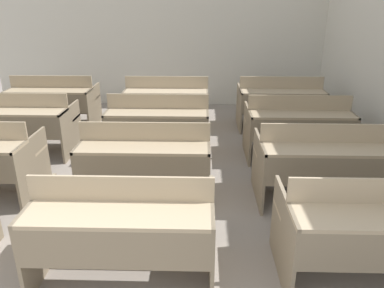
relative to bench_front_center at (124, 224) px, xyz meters
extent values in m
cube|color=beige|center=(-0.29, 5.07, 1.01)|extent=(6.44, 0.06, 2.95)
cube|color=beige|center=(2.90, 3.67, 1.17)|extent=(0.06, 2.75, 1.22)
cube|color=#7F7059|center=(-0.65, 0.04, -0.13)|extent=(0.03, 0.78, 0.66)
cube|color=#7F7059|center=(0.65, 0.04, -0.13)|extent=(0.03, 0.78, 0.66)
cube|color=tan|center=(0.00, -0.17, 0.19)|extent=(1.33, 0.36, 0.03)
cube|color=#7F7059|center=(0.00, -0.33, 0.02)|extent=(1.27, 0.02, 0.30)
cube|color=tan|center=(0.00, 0.00, 0.30)|extent=(1.33, 0.02, 0.19)
cube|color=tan|center=(0.00, 0.27, -0.02)|extent=(1.33, 0.33, 0.03)
cube|color=#7F7059|center=(0.00, 0.27, -0.30)|extent=(1.27, 0.04, 0.04)
cube|color=#83745D|center=(1.19, 0.06, -0.13)|extent=(0.03, 0.78, 0.66)
cube|color=tan|center=(1.84, 0.01, 0.30)|extent=(1.33, 0.02, 0.19)
cube|color=tan|center=(1.84, 0.28, -0.02)|extent=(1.33, 0.33, 0.03)
cube|color=#83745D|center=(1.84, 0.28, -0.30)|extent=(1.27, 0.04, 0.04)
cube|color=#7D6E57|center=(-1.22, 1.23, -0.13)|extent=(0.03, 0.78, 0.66)
cube|color=#7B6B55|center=(-0.66, 1.26, -0.13)|extent=(0.03, 0.78, 0.66)
cube|color=#7B6B55|center=(0.64, 1.26, -0.13)|extent=(0.03, 0.78, 0.66)
cube|color=tan|center=(-0.01, 1.05, 0.19)|extent=(1.33, 0.36, 0.03)
cube|color=#7B6B55|center=(-0.01, 0.88, 0.02)|extent=(1.27, 0.02, 0.30)
cube|color=tan|center=(-0.01, 1.21, 0.30)|extent=(1.33, 0.02, 0.19)
cube|color=tan|center=(-0.01, 1.48, -0.02)|extent=(1.33, 0.33, 0.03)
cube|color=#7B6B55|center=(-0.01, 1.48, -0.30)|extent=(1.27, 0.04, 0.04)
cube|color=#80715A|center=(1.17, 1.26, -0.13)|extent=(0.03, 0.78, 0.66)
cube|color=#80715A|center=(2.47, 1.26, -0.13)|extent=(0.03, 0.78, 0.66)
cube|color=tan|center=(1.82, 1.05, 0.19)|extent=(1.33, 0.36, 0.03)
cube|color=#80715A|center=(1.82, 0.88, 0.02)|extent=(1.27, 0.02, 0.30)
cube|color=tan|center=(1.82, 1.22, 0.30)|extent=(1.33, 0.02, 0.19)
cube|color=tan|center=(1.82, 1.48, -0.02)|extent=(1.33, 0.33, 0.03)
cube|color=#80715A|center=(1.82, 1.48, -0.30)|extent=(1.27, 0.04, 0.04)
cube|color=#7F6F59|center=(-1.22, 2.44, -0.13)|extent=(0.03, 0.78, 0.66)
cube|color=tan|center=(-1.87, 2.23, 0.19)|extent=(1.33, 0.36, 0.03)
cube|color=#7F6F59|center=(-1.87, 2.06, 0.02)|extent=(1.27, 0.02, 0.30)
cube|color=tan|center=(-1.87, 2.39, 0.30)|extent=(1.33, 0.02, 0.19)
cube|color=tan|center=(-1.87, 2.66, -0.02)|extent=(1.33, 0.33, 0.03)
cube|color=#7F6F59|center=(-1.87, 2.66, -0.30)|extent=(1.27, 0.04, 0.04)
cube|color=#7C6D56|center=(-0.66, 2.43, -0.13)|extent=(0.03, 0.78, 0.66)
cube|color=#7C6D56|center=(0.64, 2.43, -0.13)|extent=(0.03, 0.78, 0.66)
cube|color=tan|center=(-0.01, 2.22, 0.19)|extent=(1.33, 0.36, 0.03)
cube|color=#7C6D56|center=(-0.01, 2.06, 0.02)|extent=(1.27, 0.02, 0.30)
cube|color=tan|center=(-0.01, 2.39, 0.30)|extent=(1.33, 0.02, 0.19)
cube|color=tan|center=(-0.01, 2.66, -0.02)|extent=(1.33, 0.33, 0.03)
cube|color=#7C6D56|center=(-0.01, 2.66, -0.30)|extent=(1.27, 0.04, 0.04)
cube|color=#7A6A53|center=(1.18, 2.42, -0.13)|extent=(0.03, 0.78, 0.66)
cube|color=#7A6A53|center=(2.48, 2.42, -0.13)|extent=(0.03, 0.78, 0.66)
cube|color=tan|center=(1.83, 2.21, 0.19)|extent=(1.33, 0.36, 0.03)
cube|color=#7A6A53|center=(1.83, 2.04, 0.02)|extent=(1.27, 0.02, 0.30)
cube|color=tan|center=(1.83, 2.38, 0.30)|extent=(1.33, 0.02, 0.19)
cube|color=tan|center=(1.83, 2.64, -0.02)|extent=(1.33, 0.33, 0.03)
cube|color=#7A6A53|center=(1.83, 2.64, -0.30)|extent=(1.27, 0.04, 0.04)
cube|color=#796952|center=(-2.52, 3.61, -0.13)|extent=(0.03, 0.78, 0.66)
cube|color=#796952|center=(-1.22, 3.61, -0.13)|extent=(0.03, 0.78, 0.66)
cube|color=tan|center=(-1.87, 3.40, 0.19)|extent=(1.33, 0.36, 0.03)
cube|color=#796952|center=(-1.87, 3.23, 0.02)|extent=(1.27, 0.02, 0.30)
cube|color=tan|center=(-1.87, 3.56, 0.30)|extent=(1.33, 0.02, 0.19)
cube|color=tan|center=(-1.87, 3.83, -0.02)|extent=(1.33, 0.33, 0.03)
cube|color=#796952|center=(-1.87, 3.83, -0.30)|extent=(1.27, 0.04, 0.04)
cube|color=gray|center=(-0.65, 3.61, -0.13)|extent=(0.03, 0.78, 0.66)
cube|color=gray|center=(0.65, 3.61, -0.13)|extent=(0.03, 0.78, 0.66)
cube|color=tan|center=(0.00, 3.40, 0.19)|extent=(1.33, 0.36, 0.03)
cube|color=gray|center=(0.00, 3.23, 0.02)|extent=(1.27, 0.02, 0.30)
cube|color=tan|center=(0.00, 3.57, 0.30)|extent=(1.33, 0.02, 0.19)
cube|color=tan|center=(0.00, 3.83, -0.02)|extent=(1.33, 0.33, 0.03)
cube|color=gray|center=(0.00, 3.83, -0.30)|extent=(1.27, 0.04, 0.04)
cube|color=#81725B|center=(1.18, 3.64, -0.13)|extent=(0.03, 0.78, 0.66)
cube|color=#81725B|center=(2.48, 3.64, -0.13)|extent=(0.03, 0.78, 0.66)
cube|color=tan|center=(1.83, 3.43, 0.19)|extent=(1.33, 0.36, 0.03)
cube|color=#81725B|center=(1.83, 3.26, 0.02)|extent=(1.27, 0.02, 0.30)
cube|color=tan|center=(1.83, 3.59, 0.30)|extent=(1.33, 0.02, 0.19)
cube|color=tan|center=(1.83, 3.86, -0.02)|extent=(1.33, 0.33, 0.03)
cube|color=#81725B|center=(1.83, 3.86, -0.30)|extent=(1.27, 0.04, 0.04)
cylinder|color=#474C51|center=(2.54, 4.26, -0.29)|extent=(0.30, 0.30, 0.35)
camera|label=1|loc=(0.57, -2.34, 1.56)|focal=35.00mm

